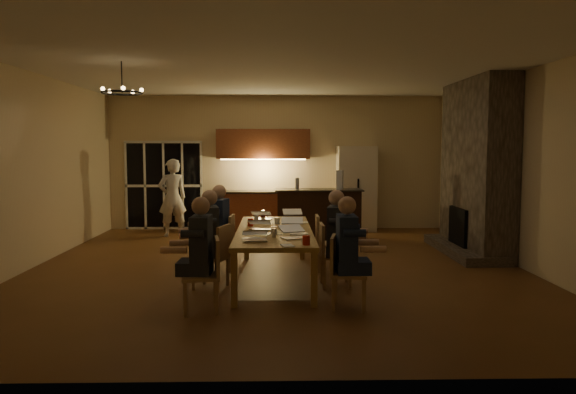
# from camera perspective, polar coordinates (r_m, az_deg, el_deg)

# --- Properties ---
(floor) EXTENTS (9.00, 9.00, 0.00)m
(floor) POSITION_cam_1_polar(r_m,az_deg,el_deg) (9.28, -1.17, -7.18)
(floor) COLOR brown
(floor) RESTS_ON ground
(back_wall) EXTENTS (8.00, 0.04, 3.20)m
(back_wall) POSITION_cam_1_polar(r_m,az_deg,el_deg) (13.59, -1.23, 3.50)
(back_wall) COLOR beige
(back_wall) RESTS_ON ground
(left_wall) EXTENTS (0.04, 9.00, 3.20)m
(left_wall) POSITION_cam_1_polar(r_m,az_deg,el_deg) (9.92, -25.12, 2.47)
(left_wall) COLOR beige
(left_wall) RESTS_ON ground
(right_wall) EXTENTS (0.04, 9.00, 3.20)m
(right_wall) POSITION_cam_1_polar(r_m,az_deg,el_deg) (9.94, 22.71, 2.56)
(right_wall) COLOR beige
(right_wall) RESTS_ON ground
(ceiling) EXTENTS (8.00, 9.00, 0.04)m
(ceiling) POSITION_cam_1_polar(r_m,az_deg,el_deg) (9.16, -1.20, 12.93)
(ceiling) COLOR white
(ceiling) RESTS_ON back_wall
(french_doors) EXTENTS (1.86, 0.08, 2.10)m
(french_doors) POSITION_cam_1_polar(r_m,az_deg,el_deg) (13.83, -12.49, 1.12)
(french_doors) COLOR black
(french_doors) RESTS_ON ground
(fireplace) EXTENTS (0.58, 2.50, 3.20)m
(fireplace) POSITION_cam_1_polar(r_m,az_deg,el_deg) (10.93, 18.61, 2.87)
(fireplace) COLOR #64584E
(fireplace) RESTS_ON ground
(kitchenette) EXTENTS (2.24, 0.68, 2.40)m
(kitchenette) POSITION_cam_1_polar(r_m,az_deg,el_deg) (13.29, -2.52, 1.73)
(kitchenette) COLOR brown
(kitchenette) RESTS_ON ground
(refrigerator) EXTENTS (0.90, 0.68, 2.00)m
(refrigerator) POSITION_cam_1_polar(r_m,az_deg,el_deg) (13.39, 6.93, 0.87)
(refrigerator) COLOR beige
(refrigerator) RESTS_ON ground
(dining_table) EXTENTS (1.10, 3.13, 0.75)m
(dining_table) POSITION_cam_1_polar(r_m,az_deg,el_deg) (8.42, -1.40, -5.83)
(dining_table) COLOR tan
(dining_table) RESTS_ON ground
(bar_island) EXTENTS (1.86, 0.69, 1.08)m
(bar_island) POSITION_cam_1_polar(r_m,az_deg,el_deg) (12.04, 3.12, -1.77)
(bar_island) COLOR black
(bar_island) RESTS_ON ground
(chair_left_near) EXTENTS (0.50, 0.50, 0.89)m
(chair_left_near) POSITION_cam_1_polar(r_m,az_deg,el_deg) (6.82, -8.88, -7.87)
(chair_left_near) COLOR #A77553
(chair_left_near) RESTS_ON ground
(chair_left_mid) EXTENTS (0.55, 0.55, 0.89)m
(chair_left_mid) POSITION_cam_1_polar(r_m,az_deg,el_deg) (7.94, -7.88, -6.03)
(chair_left_mid) COLOR #A77553
(chair_left_mid) RESTS_ON ground
(chair_left_far) EXTENTS (0.47, 0.47, 0.89)m
(chair_left_far) POSITION_cam_1_polar(r_m,az_deg,el_deg) (9.05, -6.97, -4.65)
(chair_left_far) COLOR #A77553
(chair_left_far) RESTS_ON ground
(chair_right_near) EXTENTS (0.51, 0.51, 0.89)m
(chair_right_near) POSITION_cam_1_polar(r_m,az_deg,el_deg) (6.92, 6.25, -7.64)
(chair_right_near) COLOR #A77553
(chair_right_near) RESTS_ON ground
(chair_right_mid) EXTENTS (0.45, 0.45, 0.89)m
(chair_right_mid) POSITION_cam_1_polar(r_m,az_deg,el_deg) (8.02, 4.88, -5.88)
(chair_right_mid) COLOR #A77553
(chair_right_mid) RESTS_ON ground
(chair_right_far) EXTENTS (0.44, 0.44, 0.89)m
(chair_right_far) POSITION_cam_1_polar(r_m,az_deg,el_deg) (8.97, 4.27, -4.72)
(chair_right_far) COLOR #A77553
(chair_right_far) RESTS_ON ground
(person_left_near) EXTENTS (0.62, 0.62, 1.38)m
(person_left_near) POSITION_cam_1_polar(r_m,az_deg,el_deg) (6.83, -8.79, -5.74)
(person_left_near) COLOR #262931
(person_left_near) RESTS_ON ground
(person_right_near) EXTENTS (0.60, 0.60, 1.38)m
(person_right_near) POSITION_cam_1_polar(r_m,az_deg,el_deg) (6.85, 5.98, -5.69)
(person_right_near) COLOR #1C2546
(person_right_near) RESTS_ON ground
(person_left_mid) EXTENTS (0.71, 0.71, 1.38)m
(person_left_mid) POSITION_cam_1_polar(r_m,az_deg,el_deg) (7.92, -7.93, -4.26)
(person_left_mid) COLOR #32373C
(person_left_mid) RESTS_ON ground
(person_right_mid) EXTENTS (0.71, 0.71, 1.38)m
(person_right_mid) POSITION_cam_1_polar(r_m,az_deg,el_deg) (7.87, 4.91, -4.28)
(person_right_mid) COLOR #262931
(person_right_mid) RESTS_ON ground
(person_left_far) EXTENTS (0.69, 0.69, 1.38)m
(person_left_far) POSITION_cam_1_polar(r_m,az_deg,el_deg) (8.96, -6.96, -3.17)
(person_left_far) COLOR #1C2546
(person_left_far) RESTS_ON ground
(standing_person) EXTENTS (0.74, 0.64, 1.72)m
(standing_person) POSITION_cam_1_polar(r_m,az_deg,el_deg) (12.68, -11.67, -0.06)
(standing_person) COLOR silver
(standing_person) RESTS_ON ground
(chandelier) EXTENTS (0.59, 0.59, 0.03)m
(chandelier) POSITION_cam_1_polar(r_m,az_deg,el_deg) (8.56, -16.50, 10.12)
(chandelier) COLOR black
(chandelier) RESTS_ON ceiling
(laptop_a) EXTENTS (0.34, 0.31, 0.23)m
(laptop_a) POSITION_cam_1_polar(r_m,az_deg,el_deg) (7.34, -3.42, -3.58)
(laptop_a) COLOR silver
(laptop_a) RESTS_ON dining_table
(laptop_b) EXTENTS (0.40, 0.38, 0.23)m
(laptop_b) POSITION_cam_1_polar(r_m,az_deg,el_deg) (7.49, 0.69, -3.40)
(laptop_b) COLOR silver
(laptop_b) RESTS_ON dining_table
(laptop_c) EXTENTS (0.36, 0.32, 0.23)m
(laptop_c) POSITION_cam_1_polar(r_m,az_deg,el_deg) (8.34, -2.79, -2.54)
(laptop_c) COLOR silver
(laptop_c) RESTS_ON dining_table
(laptop_d) EXTENTS (0.33, 0.30, 0.23)m
(laptop_d) POSITION_cam_1_polar(r_m,az_deg,el_deg) (8.32, 0.42, -2.55)
(laptop_d) COLOR silver
(laptop_d) RESTS_ON dining_table
(laptop_e) EXTENTS (0.35, 0.31, 0.23)m
(laptop_e) POSITION_cam_1_polar(r_m,az_deg,el_deg) (9.49, -2.66, -1.63)
(laptop_e) COLOR silver
(laptop_e) RESTS_ON dining_table
(laptop_f) EXTENTS (0.34, 0.31, 0.23)m
(laptop_f) POSITION_cam_1_polar(r_m,az_deg,el_deg) (9.46, 0.53, -1.64)
(laptop_f) COLOR silver
(laptop_f) RESTS_ON dining_table
(mug_front) EXTENTS (0.09, 0.09, 0.10)m
(mug_front) POSITION_cam_1_polar(r_m,az_deg,el_deg) (7.94, -1.46, -3.38)
(mug_front) COLOR white
(mug_front) RESTS_ON dining_table
(mug_mid) EXTENTS (0.09, 0.09, 0.10)m
(mug_mid) POSITION_cam_1_polar(r_m,az_deg,el_deg) (8.96, -1.11, -2.42)
(mug_mid) COLOR white
(mug_mid) RESTS_ON dining_table
(mug_back) EXTENTS (0.08, 0.08, 0.10)m
(mug_back) POSITION_cam_1_polar(r_m,az_deg,el_deg) (9.22, -3.23, -2.21)
(mug_back) COLOR white
(mug_back) RESTS_ON dining_table
(redcup_near) EXTENTS (0.09, 0.09, 0.12)m
(redcup_near) POSITION_cam_1_polar(r_m,az_deg,el_deg) (7.02, 1.87, -4.41)
(redcup_near) COLOR red
(redcup_near) RESTS_ON dining_table
(redcup_mid) EXTENTS (0.09, 0.09, 0.12)m
(redcup_mid) POSITION_cam_1_polar(r_m,az_deg,el_deg) (8.70, -3.84, -2.58)
(redcup_mid) COLOR red
(redcup_mid) RESTS_ON dining_table
(can_silver) EXTENTS (0.06, 0.06, 0.12)m
(can_silver) POSITION_cam_1_polar(r_m,az_deg,el_deg) (7.61, -1.41, -3.67)
(can_silver) COLOR #B2B2B7
(can_silver) RESTS_ON dining_table
(can_cola) EXTENTS (0.07, 0.07, 0.12)m
(can_cola) POSITION_cam_1_polar(r_m,az_deg,el_deg) (9.82, -2.55, -1.71)
(can_cola) COLOR #3F0F0C
(can_cola) RESTS_ON dining_table
(plate_near) EXTENTS (0.26, 0.26, 0.02)m
(plate_near) POSITION_cam_1_polar(r_m,az_deg,el_deg) (7.86, 1.12, -3.77)
(plate_near) COLOR white
(plate_near) RESTS_ON dining_table
(plate_left) EXTENTS (0.26, 0.26, 0.02)m
(plate_left) POSITION_cam_1_polar(r_m,az_deg,el_deg) (7.46, -3.70, -4.25)
(plate_left) COLOR white
(plate_left) RESTS_ON dining_table
(plate_far) EXTENTS (0.24, 0.24, 0.02)m
(plate_far) POSITION_cam_1_polar(r_m,az_deg,el_deg) (9.07, 1.30, -2.59)
(plate_far) COLOR white
(plate_far) RESTS_ON dining_table
(notepad) EXTENTS (0.18, 0.22, 0.01)m
(notepad) POSITION_cam_1_polar(r_m,az_deg,el_deg) (6.94, -0.05, -4.96)
(notepad) COLOR white
(notepad) RESTS_ON dining_table
(bar_bottle) EXTENTS (0.08, 0.08, 0.24)m
(bar_bottle) POSITION_cam_1_polar(r_m,az_deg,el_deg) (12.01, 0.95, 1.39)
(bar_bottle) COLOR #99999E
(bar_bottle) RESTS_ON bar_island
(bar_blender) EXTENTS (0.16, 0.16, 0.40)m
(bar_blender) POSITION_cam_1_polar(r_m,az_deg,el_deg) (12.00, 5.28, 1.76)
(bar_blender) COLOR silver
(bar_blender) RESTS_ON bar_island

